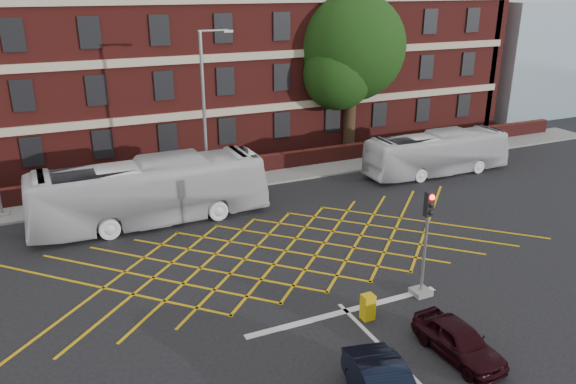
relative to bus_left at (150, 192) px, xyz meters
name	(u,v)px	position (x,y,z in m)	size (l,w,h in m)	color
ground	(305,270)	(4.80, -7.86, -1.65)	(120.00, 120.00, 0.00)	black
victorian_building	(174,37)	(5.05, 14.14, 6.19)	(51.00, 12.17, 20.40)	#5C1B17
boundary_wall	(213,171)	(4.80, 5.14, -1.10)	(56.00, 0.50, 1.10)	#501815
far_pavement	(218,183)	(4.80, 4.14, -1.59)	(60.00, 3.00, 0.12)	slate
glass_block	(530,56)	(38.80, 13.14, 3.35)	(14.00, 10.00, 10.00)	#99B2BF
box_junction_hatching	(286,251)	(4.80, -5.86, -1.64)	(11.50, 0.12, 0.02)	#CC990C
stop_line	(346,311)	(4.80, -11.36, -1.64)	(8.00, 0.30, 0.02)	silver
bus_left	(150,192)	(0.00, 0.00, 0.00)	(2.76, 11.81, 3.29)	silver
bus_right	(437,153)	(18.09, 0.31, -0.29)	(2.27, 9.70, 2.70)	silver
car_maroon	(458,340)	(6.78, -15.15, -1.06)	(1.39, 3.44, 1.17)	black
deciduous_tree	(351,55)	(16.08, 7.95, 5.09)	(7.70, 7.52, 11.02)	black
traffic_light_near	(424,254)	(8.08, -11.50, 0.12)	(0.70, 0.70, 4.27)	slate
street_lamp	(207,144)	(3.59, 1.90, 1.55)	(2.25, 1.00, 9.22)	slate
utility_cabinet	(368,307)	(5.26, -12.09, -1.16)	(0.44, 0.40, 0.97)	gold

